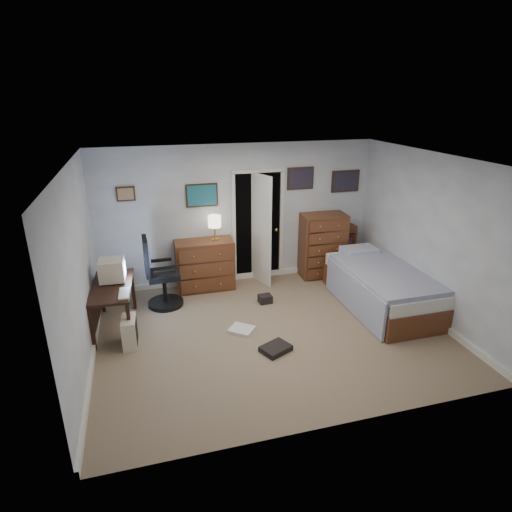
{
  "coord_description": "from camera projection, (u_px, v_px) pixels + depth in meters",
  "views": [
    {
      "loc": [
        -1.7,
        -5.23,
        3.3
      ],
      "look_at": [
        -0.15,
        0.3,
        1.1
      ],
      "focal_mm": 30.0,
      "sensor_mm": 36.0,
      "label": 1
    }
  ],
  "objects": [
    {
      "name": "crt_monitor",
      "position": [
        112.0,
        270.0,
        6.25
      ],
      "size": [
        0.38,
        0.35,
        0.33
      ],
      "rotation": [
        0.0,
        0.0,
        -0.05
      ],
      "color": "beige",
      "rests_on": "computer_desk"
    },
    {
      "name": "doorway",
      "position": [
        253.0,
        222.0,
        8.08
      ],
      "size": [
        0.96,
        1.12,
        2.05
      ],
      "color": "black",
      "rests_on": "floor"
    },
    {
      "name": "low_dresser",
      "position": [
        205.0,
        265.0,
        7.57
      ],
      "size": [
        1.02,
        0.53,
        0.89
      ],
      "primitive_type": "cube",
      "rotation": [
        0.0,
        0.0,
        -0.03
      ],
      "color": "brown",
      "rests_on": "floor"
    },
    {
      "name": "computer_desk",
      "position": [
        107.0,
        296.0,
        6.21
      ],
      "size": [
        0.62,
        1.24,
        0.7
      ],
      "rotation": [
        0.0,
        0.0,
        -0.05
      ],
      "color": "black",
      "rests_on": "floor"
    },
    {
      "name": "wall_posters",
      "position": [
        270.0,
        186.0,
        7.6
      ],
      "size": [
        4.38,
        0.04,
        0.6
      ],
      "color": "#331E11",
      "rests_on": "floor"
    },
    {
      "name": "floor",
      "position": [
        271.0,
        332.0,
        6.31
      ],
      "size": [
        5.0,
        4.0,
        0.02
      ],
      "primitive_type": "cube",
      "color": "gray",
      "rests_on": "ground"
    },
    {
      "name": "pc_tower",
      "position": [
        130.0,
        332.0,
        5.9
      ],
      "size": [
        0.21,
        0.4,
        0.42
      ],
      "rotation": [
        0.0,
        0.0,
        -0.05
      ],
      "color": "beige",
      "rests_on": "floor"
    },
    {
      "name": "keyboard",
      "position": [
        124.0,
        293.0,
        5.9
      ],
      "size": [
        0.16,
        0.38,
        0.02
      ],
      "primitive_type": "cube",
      "rotation": [
        0.0,
        0.0,
        -0.05
      ],
      "color": "beige",
      "rests_on": "computer_desk"
    },
    {
      "name": "media_stack",
      "position": [
        109.0,
        268.0,
        7.52
      ],
      "size": [
        0.18,
        0.18,
        0.83
      ],
      "primitive_type": "cube",
      "rotation": [
        0.0,
        0.0,
        -0.06
      ],
      "color": "maroon",
      "rests_on": "floor"
    },
    {
      "name": "floor_clutter",
      "position": [
        264.0,
        328.0,
        6.31
      ],
      "size": [
        0.93,
        1.73,
        0.14
      ],
      "rotation": [
        0.0,
        0.0,
        0.25
      ],
      "color": "silver",
      "rests_on": "floor"
    },
    {
      "name": "table_lamp",
      "position": [
        215.0,
        222.0,
        7.35
      ],
      "size": [
        0.23,
        0.23,
        0.44
      ],
      "rotation": [
        0.0,
        0.0,
        -0.03
      ],
      "color": "gold",
      "rests_on": "low_dresser"
    },
    {
      "name": "office_chair",
      "position": [
        160.0,
        280.0,
        6.92
      ],
      "size": [
        0.59,
        0.6,
        1.19
      ],
      "rotation": [
        0.0,
        0.0,
        0.03
      ],
      "color": "black",
      "rests_on": "floor"
    },
    {
      "name": "bed",
      "position": [
        381.0,
        286.0,
        6.98
      ],
      "size": [
        1.19,
        2.19,
        0.72
      ],
      "rotation": [
        0.0,
        0.0,
        0.0
      ],
      "color": "brown",
      "rests_on": "floor"
    },
    {
      "name": "tall_dresser",
      "position": [
        322.0,
        245.0,
        8.06
      ],
      "size": [
        0.85,
        0.53,
        1.21
      ],
      "primitive_type": "cube",
      "rotation": [
        0.0,
        0.0,
        -0.06
      ],
      "color": "brown",
      "rests_on": "floor"
    },
    {
      "name": "headboard_bookcase",
      "position": [
        330.0,
        248.0,
        8.25
      ],
      "size": [
        1.03,
        0.32,
        0.91
      ],
      "rotation": [
        0.0,
        0.0,
        0.06
      ],
      "color": "brown",
      "rests_on": "floor"
    }
  ]
}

